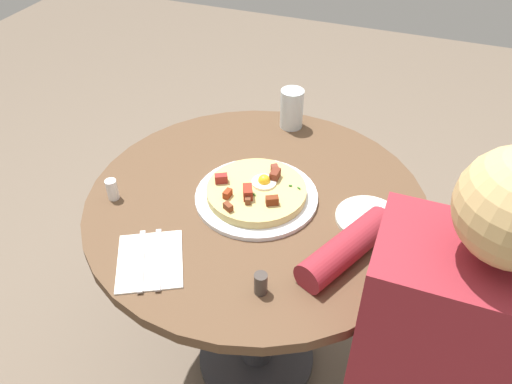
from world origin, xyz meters
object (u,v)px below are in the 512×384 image
object	(u,v)px
dining_table	(256,246)
pizza_plate	(256,196)
pepper_shaker	(261,283)
knife	(141,260)
bread_plate	(369,218)
water_glass	(292,109)
breakfast_pizza	(256,190)
fork	(158,258)
salt_shaker	(112,189)

from	to	relation	value
dining_table	pizza_plate	size ratio (longest dim) A/B	2.79
pepper_shaker	knife	bearing A→B (deg)	-176.49
bread_plate	water_glass	size ratio (longest dim) A/B	1.33
breakfast_pizza	water_glass	bearing A→B (deg)	93.39
pizza_plate	fork	size ratio (longest dim) A/B	1.70
pepper_shaker	breakfast_pizza	bearing A→B (deg)	112.93
dining_table	pizza_plate	bearing A→B (deg)	166.31
water_glass	salt_shaker	xyz separation A→B (m)	(-0.31, -0.48, -0.03)
water_glass	pepper_shaker	distance (m)	0.64
pepper_shaker	water_glass	bearing A→B (deg)	102.32
knife	pepper_shaker	distance (m)	0.27
dining_table	knife	size ratio (longest dim) A/B	4.74
dining_table	pizza_plate	distance (m)	0.17
pizza_plate	pepper_shaker	size ratio (longest dim) A/B	6.02
water_glass	salt_shaker	bearing A→B (deg)	-123.05
salt_shaker	pepper_shaker	bearing A→B (deg)	-18.17
fork	water_glass	bearing A→B (deg)	-37.94
fork	pepper_shaker	world-z (taller)	pepper_shaker
fork	knife	xyz separation A→B (m)	(-0.03, -0.02, 0.00)
knife	pepper_shaker	xyz separation A→B (m)	(0.27, 0.02, 0.02)
breakfast_pizza	pizza_plate	bearing A→B (deg)	-168.22
bread_plate	knife	world-z (taller)	bread_plate
knife	salt_shaker	xyz separation A→B (m)	(-0.18, 0.16, 0.02)
fork	pepper_shaker	bearing A→B (deg)	-118.77
knife	salt_shaker	size ratio (longest dim) A/B	3.28
fork	knife	world-z (taller)	same
dining_table	bread_plate	size ratio (longest dim) A/B	5.40
pizza_plate	fork	xyz separation A→B (m)	(-0.12, -0.27, 0.00)
bread_plate	water_glass	world-z (taller)	water_glass
fork	knife	distance (m)	0.04
breakfast_pizza	fork	bearing A→B (deg)	-114.33
pizza_plate	breakfast_pizza	distance (m)	0.02
pepper_shaker	bread_plate	bearing A→B (deg)	60.80
breakfast_pizza	pepper_shaker	world-z (taller)	breakfast_pizza
salt_shaker	pepper_shaker	world-z (taller)	salt_shaker
breakfast_pizza	bread_plate	distance (m)	0.28
breakfast_pizza	knife	bearing A→B (deg)	-118.12
knife	salt_shaker	distance (m)	0.24
bread_plate	pepper_shaker	xyz separation A→B (m)	(-0.16, -0.29, 0.02)
salt_shaker	pepper_shaker	size ratio (longest dim) A/B	1.08
water_glass	breakfast_pizza	bearing A→B (deg)	-86.61
bread_plate	knife	bearing A→B (deg)	-144.46
dining_table	salt_shaker	distance (m)	0.41
dining_table	salt_shaker	bearing A→B (deg)	-159.36
bread_plate	breakfast_pizza	bearing A→B (deg)	-175.78
dining_table	knife	world-z (taller)	knife
fork	water_glass	size ratio (longest dim) A/B	1.52
bread_plate	pepper_shaker	size ratio (longest dim) A/B	3.11
pizza_plate	knife	size ratio (longest dim) A/B	1.70
dining_table	breakfast_pizza	world-z (taller)	breakfast_pizza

